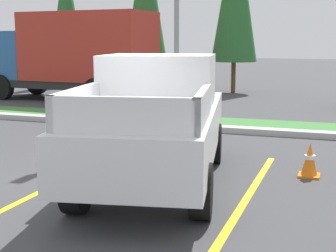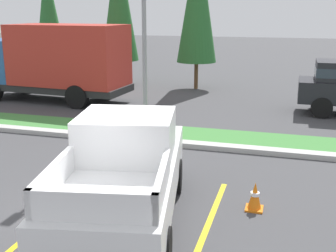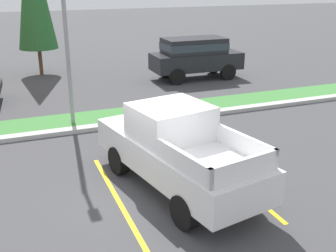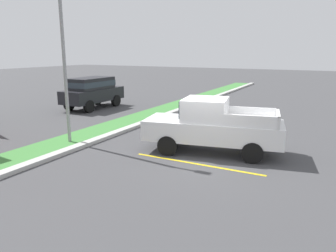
# 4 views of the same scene
# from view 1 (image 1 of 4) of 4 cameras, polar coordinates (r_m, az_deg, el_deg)

# --- Properties ---
(ground_plane) EXTENTS (120.00, 120.00, 0.00)m
(ground_plane) POSITION_cam_1_polar(r_m,az_deg,el_deg) (8.53, -6.43, -6.11)
(ground_plane) COLOR #424244
(parking_line_near) EXTENTS (0.12, 4.80, 0.01)m
(parking_line_near) POSITION_cam_1_polar(r_m,az_deg,el_deg) (8.90, -10.72, -5.52)
(parking_line_near) COLOR yellow
(parking_line_near) RESTS_ON ground
(parking_line_far) EXTENTS (0.12, 4.80, 0.01)m
(parking_line_far) POSITION_cam_1_polar(r_m,az_deg,el_deg) (7.86, 9.44, -7.54)
(parking_line_far) COLOR yellow
(parking_line_far) RESTS_ON ground
(curb_strip) EXTENTS (56.00, 0.40, 0.15)m
(curb_strip) POSITION_cam_1_polar(r_m,az_deg,el_deg) (13.08, 3.12, -0.15)
(curb_strip) COLOR #B2B2AD
(curb_strip) RESTS_ON ground
(grass_median) EXTENTS (56.00, 1.80, 0.06)m
(grass_median) POSITION_cam_1_polar(r_m,az_deg,el_deg) (14.13, 4.37, 0.40)
(grass_median) COLOR #42843D
(grass_median) RESTS_ON ground
(pickup_truck_main) EXTENTS (2.87, 5.49, 2.10)m
(pickup_truck_main) POSITION_cam_1_polar(r_m,az_deg,el_deg) (8.07, -1.26, 0.61)
(pickup_truck_main) COLOR black
(pickup_truck_main) RESTS_ON ground
(cargo_truck_distant) EXTENTS (6.95, 2.90, 3.40)m
(cargo_truck_distant) POSITION_cam_1_polar(r_m,az_deg,el_deg) (19.99, -10.72, 8.24)
(cargo_truck_distant) COLOR black
(cargo_truck_distant) RESTS_ON ground
(cypress_tree_leftmost) EXTENTS (1.74, 1.74, 6.69)m
(cypress_tree_leftmost) POSITION_cam_1_polar(r_m,az_deg,el_deg) (26.32, -11.61, 13.09)
(cypress_tree_leftmost) COLOR brown
(cypress_tree_leftmost) RESTS_ON ground
(traffic_cone) EXTENTS (0.36, 0.36, 0.60)m
(traffic_cone) POSITION_cam_1_polar(r_m,az_deg,el_deg) (8.91, 15.97, -3.80)
(traffic_cone) COLOR orange
(traffic_cone) RESTS_ON ground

